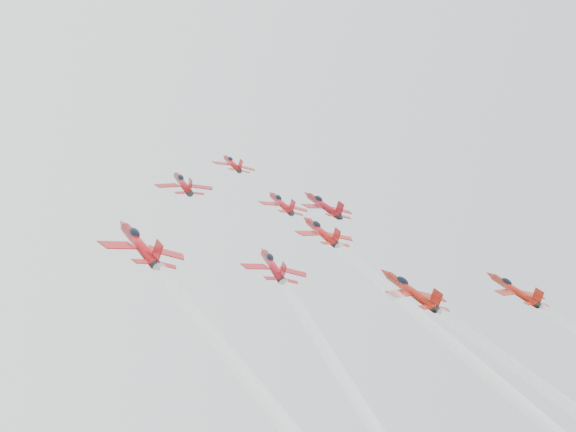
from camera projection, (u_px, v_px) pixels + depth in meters
name	position (u px, v px, depth m)	size (l,w,h in m)	color
jet_lead	(232.00, 163.00, 148.66)	(8.50, 10.29, 8.32)	#9B0E0F
jet_row2_left	(183.00, 183.00, 123.46)	(9.13, 11.05, 8.94)	maroon
jet_row2_center	(281.00, 203.00, 129.51)	(8.61, 10.41, 8.43)	#A30F16
jet_row2_right	(323.00, 205.00, 136.96)	(9.85, 11.92, 9.64)	maroon
jet_center	(496.00, 391.00, 79.31)	(9.38, 80.34, 65.12)	#AA1410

